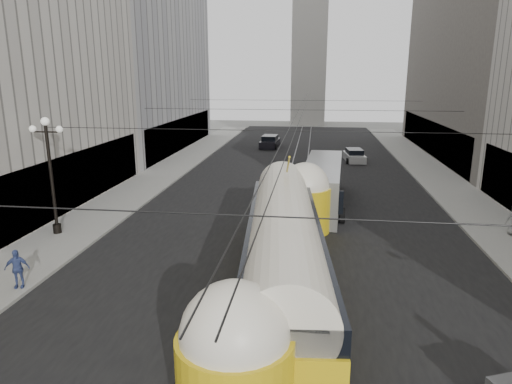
# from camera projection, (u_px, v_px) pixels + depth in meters

# --- Properties ---
(road) EXTENTS (20.00, 85.00, 0.02)m
(road) POSITION_uv_depth(u_px,v_px,m) (296.00, 183.00, 37.72)
(road) COLOR black
(road) RESTS_ON ground
(sidewalk_left) EXTENTS (4.00, 72.00, 0.15)m
(sidewalk_left) POSITION_uv_depth(u_px,v_px,m) (169.00, 170.00, 42.55)
(sidewalk_left) COLOR gray
(sidewalk_left) RESTS_ON ground
(sidewalk_right) EXTENTS (4.00, 72.00, 0.15)m
(sidewalk_right) POSITION_uv_depth(u_px,v_px,m) (436.00, 177.00, 39.57)
(sidewalk_right) COLOR gray
(sidewalk_right) RESTS_ON ground
(rail_left) EXTENTS (0.12, 85.00, 0.04)m
(rail_left) POSITION_uv_depth(u_px,v_px,m) (287.00, 183.00, 37.81)
(rail_left) COLOR gray
(rail_left) RESTS_ON ground
(rail_right) EXTENTS (0.12, 85.00, 0.04)m
(rail_right) POSITION_uv_depth(u_px,v_px,m) (305.00, 183.00, 37.63)
(rail_right) COLOR gray
(rail_right) RESTS_ON ground
(building_left_far) EXTENTS (12.60, 28.60, 28.60)m
(building_left_far) POSITION_uv_depth(u_px,v_px,m) (128.00, 23.00, 51.53)
(building_left_far) COLOR #999999
(building_left_far) RESTS_ON ground
(distant_tower) EXTENTS (6.00, 6.00, 31.36)m
(distant_tower) POSITION_uv_depth(u_px,v_px,m) (310.00, 38.00, 79.62)
(distant_tower) COLOR #B2AFA8
(distant_tower) RESTS_ON ground
(lamppost_left_mid) EXTENTS (1.86, 0.44, 6.37)m
(lamppost_left_mid) POSITION_uv_depth(u_px,v_px,m) (50.00, 169.00, 24.42)
(lamppost_left_mid) COLOR black
(lamppost_left_mid) RESTS_ON sidewalk_left
(catenary) EXTENTS (25.00, 72.00, 0.23)m
(catenary) POSITION_uv_depth(u_px,v_px,m) (299.00, 112.00, 35.27)
(catenary) COLOR black
(catenary) RESTS_ON ground
(streetcar) EXTENTS (4.20, 18.26, 4.02)m
(streetcar) POSITION_uv_depth(u_px,v_px,m) (284.00, 246.00, 18.33)
(streetcar) COLOR gold
(streetcar) RESTS_ON ground
(city_bus) EXTENTS (3.09, 11.49, 2.89)m
(city_bus) POSITION_uv_depth(u_px,v_px,m) (322.00, 183.00, 30.86)
(city_bus) COLOR #A1A4A6
(city_bus) RESTS_ON ground
(sedan_white_far) EXTENTS (2.16, 4.30, 1.31)m
(sedan_white_far) POSITION_uv_depth(u_px,v_px,m) (354.00, 156.00, 46.88)
(sedan_white_far) COLOR silver
(sedan_white_far) RESTS_ON ground
(sedan_dark_far) EXTENTS (2.23, 4.83, 1.49)m
(sedan_dark_far) POSITION_uv_depth(u_px,v_px,m) (270.00, 142.00, 56.00)
(sedan_dark_far) COLOR black
(sedan_dark_far) RESTS_ON ground
(pedestrian_sidewalk_left) EXTENTS (1.09, 0.81, 1.65)m
(pedestrian_sidewalk_left) POSITION_uv_depth(u_px,v_px,m) (17.00, 269.00, 18.62)
(pedestrian_sidewalk_left) COLOR #3B4A81
(pedestrian_sidewalk_left) RESTS_ON sidewalk_left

